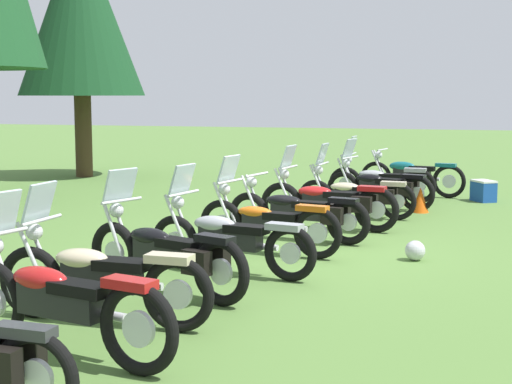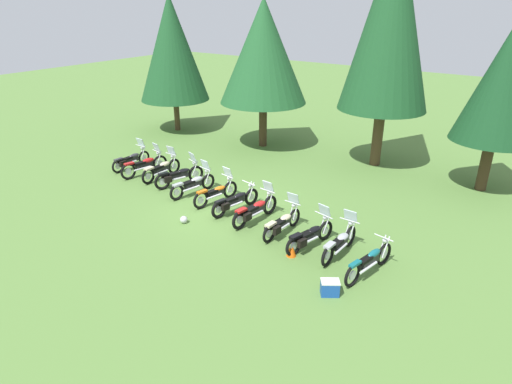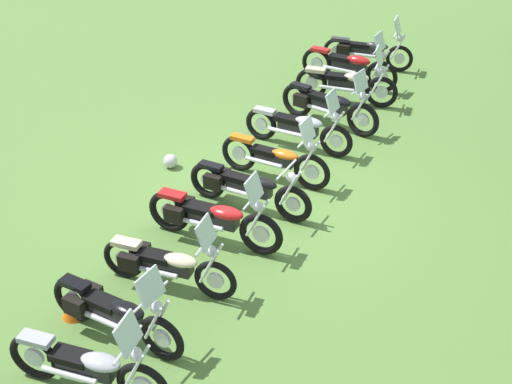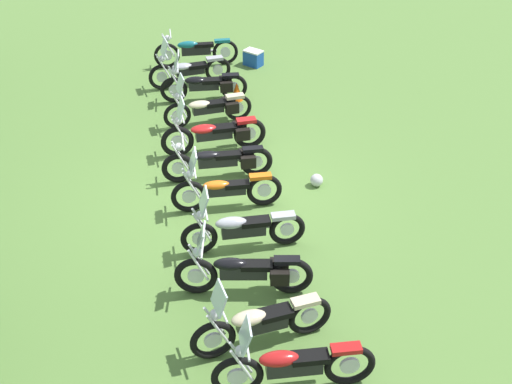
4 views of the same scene
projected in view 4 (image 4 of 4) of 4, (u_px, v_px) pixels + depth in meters
ground_plane at (227, 193)px, 14.40m from camera, size 80.00×80.00×0.00m
motorcycle_1 at (292, 366)px, 9.88m from camera, size 0.77×2.37×1.39m
motorcycle_2 at (260, 323)px, 10.61m from camera, size 0.67×2.31×1.37m
motorcycle_3 at (245, 271)px, 11.62m from camera, size 1.00×2.25×1.38m
motorcycle_4 at (241, 228)px, 12.61m from camera, size 0.74×2.30×1.35m
motorcycle_5 at (225, 189)px, 13.69m from camera, size 0.74×2.20×1.37m
motorcycle_6 at (220, 161)px, 14.61m from camera, size 0.87×2.35×1.00m
motorcycle_7 at (215, 133)px, 15.52m from camera, size 0.79×2.40×1.38m
motorcycle_8 at (209, 107)px, 16.63m from camera, size 0.66×2.18×1.34m
motorcycle_9 at (205, 85)px, 17.66m from camera, size 0.94×2.20×1.36m
motorcycle_10 at (189, 70)px, 18.40m from camera, size 0.71×2.25×1.36m
motorcycle_11 at (195, 50)px, 19.48m from camera, size 0.75×2.35×1.02m
picnic_cooler at (253, 58)px, 19.65m from camera, size 0.62×0.57×0.45m
traffic_cone at (237, 91)px, 17.83m from camera, size 0.32×0.32×0.48m
dropped_helmet at (317, 180)px, 14.55m from camera, size 0.27×0.27×0.27m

